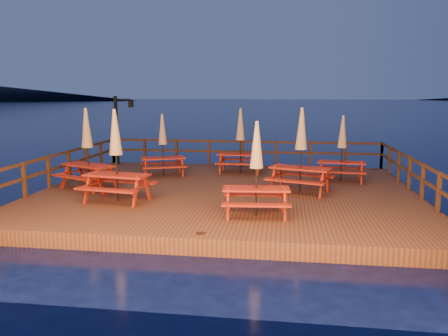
{
  "coord_description": "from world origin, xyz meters",
  "views": [
    {
      "loc": [
        1.81,
        -13.88,
        3.51
      ],
      "look_at": [
        -0.2,
        0.6,
        1.0
      ],
      "focal_mm": 35.0,
      "sensor_mm": 36.0,
      "label": 1
    }
  ],
  "objects_px": {
    "picnic_table_1": "(256,167)",
    "picnic_table_2": "(301,149)",
    "picnic_table_0": "(342,147)",
    "lamp_post": "(120,124)"
  },
  "relations": [
    {
      "from": "lamp_post",
      "to": "picnic_table_1",
      "type": "distance_m",
      "value": 9.99
    },
    {
      "from": "picnic_table_0",
      "to": "picnic_table_2",
      "type": "xyz_separation_m",
      "value": [
        -1.51,
        -2.05,
        0.17
      ]
    },
    {
      "from": "picnic_table_0",
      "to": "picnic_table_2",
      "type": "height_order",
      "value": "picnic_table_2"
    },
    {
      "from": "picnic_table_0",
      "to": "picnic_table_2",
      "type": "distance_m",
      "value": 2.56
    },
    {
      "from": "picnic_table_0",
      "to": "picnic_table_1",
      "type": "xyz_separation_m",
      "value": [
        -2.72,
        -4.93,
        0.04
      ]
    },
    {
      "from": "lamp_post",
      "to": "picnic_table_2",
      "type": "height_order",
      "value": "lamp_post"
    },
    {
      "from": "lamp_post",
      "to": "picnic_table_0",
      "type": "relative_size",
      "value": 1.28
    },
    {
      "from": "picnic_table_1",
      "to": "lamp_post",
      "type": "bearing_deg",
      "value": 126.09
    },
    {
      "from": "picnic_table_0",
      "to": "picnic_table_1",
      "type": "bearing_deg",
      "value": -113.06
    },
    {
      "from": "picnic_table_1",
      "to": "picnic_table_2",
      "type": "relative_size",
      "value": 0.91
    }
  ]
}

